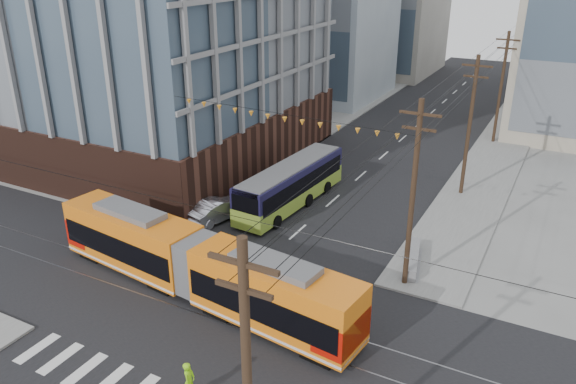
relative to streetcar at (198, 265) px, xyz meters
name	(u,v)px	position (x,y,z in m)	size (l,w,h in m)	color
ground	(168,348)	(1.37, -4.52, -1.92)	(160.00, 160.00, 0.00)	slate
bg_bldg_nw_near	(314,25)	(-15.63, 47.48, 7.08)	(18.00, 16.00, 18.00)	#8C99A5
bg_bldg_nw_far	(387,6)	(-12.63, 67.48, 8.08)	(16.00, 18.00, 20.00)	gray
utility_pole_far	(521,64)	(9.87, 51.48, 3.58)	(0.30, 0.30, 11.00)	black
streetcar	(198,265)	(0.00, 0.00, 0.00)	(19.91, 2.80, 3.84)	orange
city_bus	(291,185)	(-1.17, 13.32, -0.25)	(2.55, 11.77, 3.33)	#171437
parked_car_silver	(218,209)	(-4.61, 8.60, -1.12)	(1.70, 4.87, 1.60)	#B3B5C5
parked_car_white	(269,186)	(-3.60, 14.20, -1.15)	(2.14, 5.28, 1.53)	silver
parked_car_grey	(285,174)	(-3.77, 17.23, -1.25)	(2.21, 4.80, 1.33)	#484D57
pedestrian	(189,381)	(4.41, -6.68, -0.98)	(0.68, 0.45, 1.87)	#86DB12
jersey_barrier	(413,260)	(9.67, 8.74, -1.48)	(0.99, 4.38, 0.88)	gray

